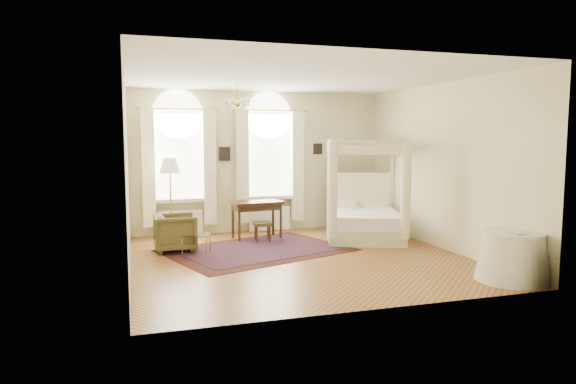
% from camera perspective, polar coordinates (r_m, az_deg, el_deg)
% --- Properties ---
extents(ground, '(6.00, 6.00, 0.00)m').
position_cam_1_polar(ground, '(9.57, 1.31, -7.35)').
color(ground, '#A0632E').
rests_on(ground, ground).
extents(room_walls, '(6.00, 6.00, 6.00)m').
position_cam_1_polar(room_walls, '(9.31, 1.33, 4.59)').
color(room_walls, '#F6E9BB').
rests_on(room_walls, ground).
extents(window_left, '(1.62, 0.27, 3.29)m').
position_cam_1_polar(window_left, '(11.77, -11.99, 2.36)').
color(window_left, white).
rests_on(window_left, room_walls).
extents(window_right, '(1.62, 0.27, 3.29)m').
position_cam_1_polar(window_right, '(12.14, -2.06, 2.59)').
color(window_right, white).
rests_on(window_right, room_walls).
extents(chandelier, '(0.51, 0.45, 0.50)m').
position_cam_1_polar(chandelier, '(10.26, -5.66, 9.87)').
color(chandelier, '#B5963C').
rests_on(chandelier, room_walls).
extents(wall_pictures, '(2.54, 0.03, 0.39)m').
position_cam_1_polar(wall_pictures, '(12.19, -2.70, 4.50)').
color(wall_pictures, black).
rests_on(wall_pictures, room_walls).
extents(canopy_bed, '(2.20, 2.42, 2.18)m').
position_cam_1_polar(canopy_bed, '(11.42, 8.45, -2.70)').
color(canopy_bed, beige).
rests_on(canopy_bed, ground).
extents(nightstand, '(0.46, 0.44, 0.56)m').
position_cam_1_polar(nightstand, '(12.98, 8.89, -2.61)').
color(nightstand, '#351D0E').
rests_on(nightstand, ground).
extents(nightstand_lamp, '(0.25, 0.25, 0.37)m').
position_cam_1_polar(nightstand_lamp, '(12.87, 8.81, -0.32)').
color(nightstand_lamp, '#B5963C').
rests_on(nightstand_lamp, nightstand).
extents(writing_desk, '(1.16, 0.71, 0.82)m').
position_cam_1_polar(writing_desk, '(11.32, -3.50, -1.65)').
color(writing_desk, '#351D0E').
rests_on(writing_desk, ground).
extents(laptop, '(0.38, 0.30, 0.03)m').
position_cam_1_polar(laptop, '(11.37, -4.98, -0.95)').
color(laptop, black).
rests_on(laptop, writing_desk).
extents(stool, '(0.41, 0.41, 0.42)m').
position_cam_1_polar(stool, '(11.01, -2.86, -3.72)').
color(stool, '#4D4721').
rests_on(stool, ground).
extents(armchair, '(0.81, 0.79, 0.73)m').
position_cam_1_polar(armchair, '(10.33, -12.39, -4.42)').
color(armchair, '#48411F').
rests_on(armchair, ground).
extents(coffee_table, '(0.64, 0.54, 0.37)m').
position_cam_1_polar(coffee_table, '(10.08, -10.18, -4.82)').
color(coffee_table, silver).
rests_on(coffee_table, ground).
extents(floor_lamp, '(0.46, 0.46, 1.79)m').
position_cam_1_polar(floor_lamp, '(11.38, -12.98, 2.42)').
color(floor_lamp, '#B5963C').
rests_on(floor_lamp, ground).
extents(oriental_rug, '(4.02, 3.43, 0.01)m').
position_cam_1_polar(oriental_rug, '(10.22, -3.44, -6.45)').
color(oriental_rug, '#431810').
rests_on(oriental_rug, ground).
extents(side_table, '(1.14, 1.14, 0.77)m').
position_cam_1_polar(side_table, '(8.75, 23.73, -6.57)').
color(side_table, beige).
rests_on(side_table, ground).
extents(book, '(0.19, 0.25, 0.02)m').
position_cam_1_polar(book, '(8.44, 23.65, -4.22)').
color(book, black).
rests_on(book, side_table).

